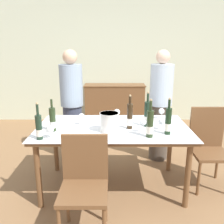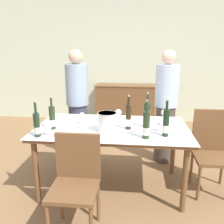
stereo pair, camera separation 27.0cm
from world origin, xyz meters
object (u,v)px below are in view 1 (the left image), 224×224
wine_glass_3 (116,112)px  person_host (71,106)px  dining_table (112,133)px  wine_glass_0 (81,117)px  wine_glass_2 (161,122)px  wine_glass_5 (49,130)px  chair_near_front (84,179)px  wine_glass_4 (161,111)px  wine_bottle_0 (38,128)px  wine_bottle_5 (149,124)px  sideboard_cabinet (114,104)px  wine_glass_1 (142,123)px  wine_bottle_3 (52,120)px  wine_bottle_4 (167,122)px  person_guest_left (159,107)px  wine_bottle_1 (146,115)px  wine_bottle_2 (129,117)px  chair_right_end (207,142)px  ice_bucket (108,122)px

wine_glass_3 → person_host: size_ratio=0.08×
dining_table → wine_glass_3: bearing=80.1°
wine_glass_0 → wine_glass_2: (0.91, -0.18, -0.00)m
wine_glass_5 → chair_near_front: chair_near_front is taller
wine_glass_4 → wine_glass_3: bearing=-177.6°
wine_bottle_0 → wine_glass_2: wine_bottle_0 is taller
dining_table → wine_bottle_5: bearing=-39.7°
sideboard_cabinet → wine_bottle_0: (-0.79, -2.92, 0.46)m
wine_glass_1 → wine_bottle_0: bearing=-169.5°
wine_bottle_3 → wine_bottle_5: 1.05m
dining_table → wine_glass_3: wine_glass_3 is taller
wine_bottle_4 → person_guest_left: bearing=83.1°
sideboard_cabinet → wine_glass_3: size_ratio=9.72×
wine_glass_0 → person_host: 0.76m
wine_bottle_5 → wine_glass_5: size_ratio=2.97×
wine_bottle_1 → wine_glass_3: size_ratio=3.00×
chair_near_front → wine_bottle_0: bearing=144.4°
wine_bottle_5 → wine_glass_4: (0.25, 0.64, -0.04)m
wine_bottle_5 → person_host: person_host is taller
dining_table → wine_glass_5: size_ratio=13.06×
wine_bottle_2 → chair_near_front: (-0.45, -0.67, -0.39)m
wine_glass_2 → chair_right_end: 0.73m
chair_right_end → person_guest_left: 0.88m
wine_bottle_1 → wine_bottle_0: bearing=-160.3°
wine_glass_4 → person_host: 1.32m
wine_bottle_2 → wine_glass_0: wine_bottle_2 is taller
wine_bottle_0 → wine_bottle_5: wine_bottle_5 is taller
wine_bottle_5 → wine_bottle_1: bearing=86.4°
ice_bucket → wine_bottle_3: wine_bottle_3 is taller
person_guest_left → wine_glass_4: bearing=-99.6°
dining_table → wine_bottle_1: bearing=4.4°
person_host → ice_bucket: bearing=-59.4°
dining_table → wine_glass_2: (0.54, -0.09, 0.16)m
dining_table → wine_bottle_0: wine_bottle_0 is taller
wine_glass_5 → chair_right_end: (1.81, 0.43, -0.32)m
wine_glass_1 → chair_right_end: bearing=17.8°
wine_bottle_0 → wine_glass_0: 0.59m
sideboard_cabinet → wine_bottle_0: size_ratio=3.49×
wine_bottle_2 → wine_bottle_0: bearing=-160.8°
wine_glass_2 → wine_glass_5: (-1.18, -0.25, -0.00)m
person_host → person_guest_left: (1.30, -0.02, -0.00)m
dining_table → wine_glass_5: (-0.64, -0.34, 0.16)m
wine_bottle_0 → chair_right_end: (1.91, 0.47, -0.36)m
sideboard_cabinet → ice_bucket: size_ratio=6.26×
wine_bottle_0 → wine_bottle_4: (1.32, 0.15, 0.01)m
wine_bottle_0 → wine_bottle_5: bearing=3.2°
wine_bottle_3 → wine_bottle_4: size_ratio=0.91×
wine_glass_1 → wine_glass_5: (-0.96, -0.16, -0.02)m
wine_bottle_1 → wine_glass_3: wine_bottle_1 is taller
wine_glass_1 → chair_right_end: chair_right_end is taller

